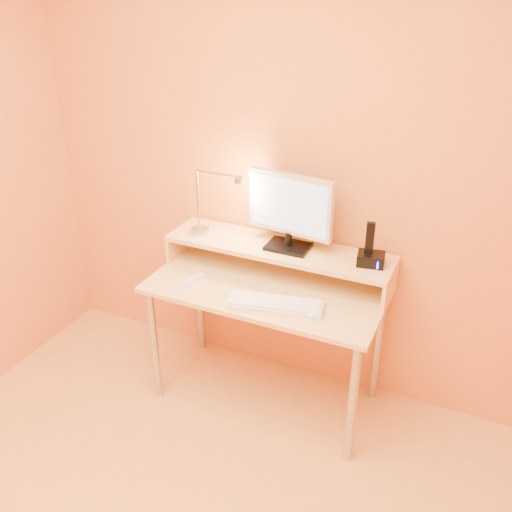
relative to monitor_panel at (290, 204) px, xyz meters
The scene contains 25 objects.
wall_back 0.21m from the monitor_panel, 108.98° to the left, with size 3.00×0.04×2.50m, color #D3843F.
desk_leg_fl 1.06m from the monitor_panel, 145.88° to the right, with size 0.04×0.04×0.69m, color #ADADAE.
desk_leg_fr 1.00m from the monitor_panel, 39.64° to the right, with size 0.04×0.04×0.69m, color #ADADAE.
desk_leg_bl 0.98m from the monitor_panel, behind, with size 0.04×0.04×0.69m, color #ADADAE.
desk_leg_br 0.92m from the monitor_panel, 10.31° to the left, with size 0.04×0.04×0.69m, color #ADADAE.
desk_lower 0.44m from the monitor_panel, 108.98° to the right, with size 1.20×0.60×0.03m, color #E5C57E.
shelf_riser_left 0.73m from the monitor_panel, behind, with size 0.02×0.30×0.14m, color #E5C57E.
shelf_riser_right 0.63m from the monitor_panel, ahead, with size 0.02×0.30×0.14m, color #E5C57E.
desk_shelf 0.26m from the monitor_panel, 169.70° to the right, with size 1.20×0.30×0.03m, color #E5C57E.
monitor_foot 0.23m from the monitor_panel, 90.00° to the right, with size 0.22×0.16×0.02m, color black.
monitor_neck 0.19m from the monitor_panel, 90.00° to the right, with size 0.04×0.04×0.07m, color black.
monitor_panel is the anchor object (origin of this frame).
monitor_back 0.02m from the monitor_panel, 90.00° to the left, with size 0.41×0.01×0.27m, color black.
monitor_screen 0.02m from the monitor_panel, 90.00° to the right, with size 0.42×0.00×0.27m, color #A6B3D7.
lamp_base 0.55m from the monitor_panel, behind, with size 0.10×0.10×0.03m, color #ADADAE.
lamp_post 0.51m from the monitor_panel, behind, with size 0.01×0.01×0.33m, color #ADADAE.
lamp_arm 0.40m from the monitor_panel, behind, with size 0.01×0.01×0.24m, color #ADADAE.
lamp_head 0.29m from the monitor_panel, behind, with size 0.04×0.04×0.03m, color #ADADAE.
lamp_bulb 0.28m from the monitor_panel, behind, with size 0.03×0.03×0.00m, color #FFEAC6.
phone_dock 0.48m from the monitor_panel, ahead, with size 0.13×0.10×0.06m, color black.
phone_handset 0.42m from the monitor_panel, ahead, with size 0.04×0.03×0.16m, color black.
phone_led 0.52m from the monitor_panel, ahead, with size 0.01×0.00×0.04m, color #2633FF.
keyboard 0.51m from the monitor_panel, 79.30° to the right, with size 0.46×0.15×0.02m, color silver.
mouse 0.56m from the monitor_panel, 50.02° to the right, with size 0.06×0.10×0.04m, color silver.
remote_control 0.64m from the monitor_panel, 146.11° to the right, with size 0.04×0.16×0.02m, color silver.
Camera 1 is at (0.97, -1.07, 2.16)m, focal length 39.11 mm.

